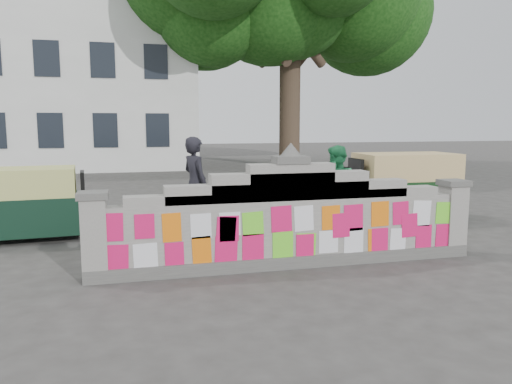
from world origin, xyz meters
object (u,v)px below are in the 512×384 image
Objects in this scene: cyclist_bike at (196,216)px; rickshaw_right at (403,186)px; cyclist_rider at (196,197)px; pedestrian at (337,189)px; rickshaw_left at (26,203)px.

cyclist_bike is 5.24m from rickshaw_right.
rickshaw_right is (5.13, 1.06, -0.07)m from cyclist_rider.
pedestrian reaches higher than rickshaw_right.
rickshaw_right is at bearing -4.40° from rickshaw_left.
pedestrian reaches higher than cyclist_rider.
rickshaw_left reaches higher than cyclist_bike.
rickshaw_right is (8.37, -0.06, 0.09)m from rickshaw_left.
cyclist_rider is at bearing 13.83° from rickshaw_right.
cyclist_rider is (0.00, 0.00, 0.37)m from cyclist_bike.
pedestrian reaches higher than rickshaw_left.
cyclist_bike is 0.70× the size of rickshaw_right.
pedestrian is 2.31m from rickshaw_right.
pedestrian is 0.64× the size of rickshaw_right.
cyclist_rider reaches higher than rickshaw_left.
pedestrian is 0.71× the size of rickshaw_left.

